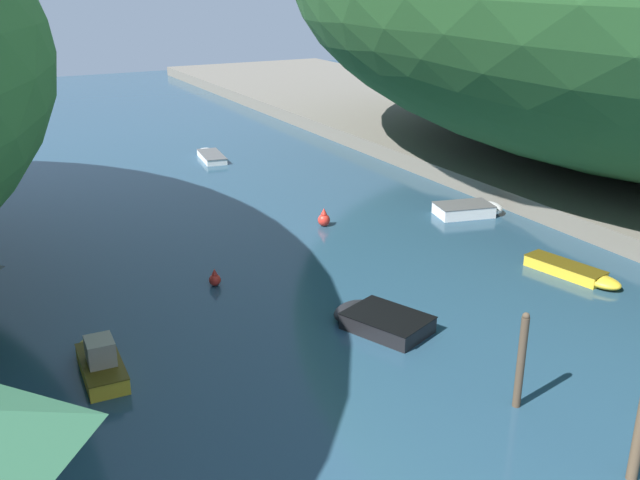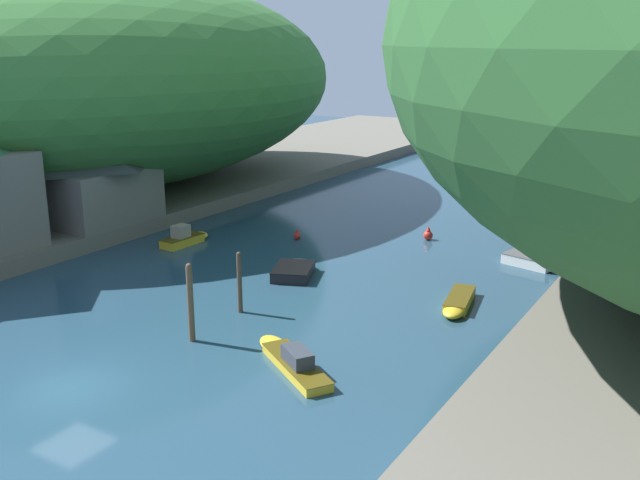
{
  "view_description": "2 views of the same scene",
  "coord_description": "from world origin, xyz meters",
  "px_view_note": "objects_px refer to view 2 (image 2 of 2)",
  "views": [
    {
      "loc": [
        -13.27,
        -3.58,
        12.36
      ],
      "look_at": [
        -0.66,
        20.11,
        2.35
      ],
      "focal_mm": 40.0,
      "sensor_mm": 36.0,
      "label": 1
    },
    {
      "loc": [
        21.65,
        -16.48,
        13.18
      ],
      "look_at": [
        -0.55,
        19.88,
        1.22
      ],
      "focal_mm": 40.0,
      "sensor_mm": 36.0,
      "label": 2
    }
  ],
  "objects_px": {
    "boat_near_quay": "(537,262)",
    "boat_far_right_bank": "(458,303)",
    "boat_moored_right": "(186,238)",
    "boat_cabin_cruiser": "(295,269)",
    "boat_open_rowboat": "(501,193)",
    "boat_mid_channel": "(291,359)",
    "channel_buoy_far": "(428,235)",
    "boathouse_shed": "(98,181)",
    "channel_buoy_near": "(297,235)"
  },
  "relations": [
    {
      "from": "boathouse_shed",
      "to": "boat_mid_channel",
      "type": "xyz_separation_m",
      "value": [
        22.71,
        -10.35,
        -3.61
      ]
    },
    {
      "from": "boat_mid_channel",
      "to": "boat_near_quay",
      "type": "distance_m",
      "value": 19.73
    },
    {
      "from": "boat_open_rowboat",
      "to": "boat_cabin_cruiser",
      "type": "height_order",
      "value": "boat_cabin_cruiser"
    },
    {
      "from": "boathouse_shed",
      "to": "boat_moored_right",
      "type": "bearing_deg",
      "value": 13.15
    },
    {
      "from": "boat_moored_right",
      "to": "boat_near_quay",
      "type": "xyz_separation_m",
      "value": [
        21.5,
        7.21,
        -0.1
      ]
    },
    {
      "from": "boat_moored_right",
      "to": "boat_cabin_cruiser",
      "type": "relative_size",
      "value": 0.92
    },
    {
      "from": "boathouse_shed",
      "to": "boat_cabin_cruiser",
      "type": "height_order",
      "value": "boathouse_shed"
    },
    {
      "from": "boat_moored_right",
      "to": "boat_cabin_cruiser",
      "type": "xyz_separation_m",
      "value": [
        9.81,
        -1.63,
        -0.11
      ]
    },
    {
      "from": "boathouse_shed",
      "to": "channel_buoy_near",
      "type": "distance_m",
      "value": 14.13
    },
    {
      "from": "channel_buoy_far",
      "to": "channel_buoy_near",
      "type": "bearing_deg",
      "value": -149.27
    },
    {
      "from": "boat_cabin_cruiser",
      "to": "channel_buoy_far",
      "type": "bearing_deg",
      "value": 49.56
    },
    {
      "from": "boat_open_rowboat",
      "to": "boat_far_right_bank",
      "type": "xyz_separation_m",
      "value": [
        6.64,
        -27.94,
        0.03
      ]
    },
    {
      "from": "boat_mid_channel",
      "to": "channel_buoy_near",
      "type": "height_order",
      "value": "boat_mid_channel"
    },
    {
      "from": "boat_far_right_bank",
      "to": "channel_buoy_near",
      "type": "relative_size",
      "value": 5.93
    },
    {
      "from": "boat_cabin_cruiser",
      "to": "boat_near_quay",
      "type": "xyz_separation_m",
      "value": [
        11.69,
        8.84,
        0.0
      ]
    },
    {
      "from": "boat_far_right_bank",
      "to": "channel_buoy_far",
      "type": "xyz_separation_m",
      "value": [
        -6.4,
        11.17,
        0.12
      ]
    },
    {
      "from": "boathouse_shed",
      "to": "channel_buoy_near",
      "type": "relative_size",
      "value": 10.35
    },
    {
      "from": "boat_far_right_bank",
      "to": "boat_cabin_cruiser",
      "type": "bearing_deg",
      "value": -11.83
    },
    {
      "from": "boat_cabin_cruiser",
      "to": "channel_buoy_far",
      "type": "distance_m",
      "value": 11.61
    },
    {
      "from": "boathouse_shed",
      "to": "boat_open_rowboat",
      "type": "height_order",
      "value": "boathouse_shed"
    },
    {
      "from": "boat_moored_right",
      "to": "boat_cabin_cruiser",
      "type": "bearing_deg",
      "value": -6.98
    },
    {
      "from": "boat_far_right_bank",
      "to": "channel_buoy_far",
      "type": "relative_size",
      "value": 4.68
    },
    {
      "from": "boat_open_rowboat",
      "to": "channel_buoy_near",
      "type": "distance_m",
      "value": 22.63
    },
    {
      "from": "boat_open_rowboat",
      "to": "channel_buoy_near",
      "type": "height_order",
      "value": "channel_buoy_near"
    },
    {
      "from": "boat_moored_right",
      "to": "boat_mid_channel",
      "type": "bearing_deg",
      "value": -33.45
    },
    {
      "from": "boat_mid_channel",
      "to": "boat_far_right_bank",
      "type": "height_order",
      "value": "boat_mid_channel"
    },
    {
      "from": "boathouse_shed",
      "to": "boat_cabin_cruiser",
      "type": "distance_m",
      "value": 16.57
    },
    {
      "from": "boat_mid_channel",
      "to": "boat_far_right_bank",
      "type": "relative_size",
      "value": 1.23
    },
    {
      "from": "boat_moored_right",
      "to": "boat_near_quay",
      "type": "bearing_deg",
      "value": 20.99
    },
    {
      "from": "boat_open_rowboat",
      "to": "boat_mid_channel",
      "type": "xyz_separation_m",
      "value": [
        3.11,
        -38.0,
        0.08
      ]
    },
    {
      "from": "boat_cabin_cruiser",
      "to": "boat_far_right_bank",
      "type": "xyz_separation_m",
      "value": [
        10.07,
        -0.15,
        -0.06
      ]
    },
    {
      "from": "boat_cabin_cruiser",
      "to": "boathouse_shed",
      "type": "bearing_deg",
      "value": 157.47
    },
    {
      "from": "boat_cabin_cruiser",
      "to": "channel_buoy_near",
      "type": "relative_size",
      "value": 5.48
    },
    {
      "from": "boat_far_right_bank",
      "to": "boathouse_shed",
      "type": "bearing_deg",
      "value": -11.62
    },
    {
      "from": "boat_mid_channel",
      "to": "boathouse_shed",
      "type": "bearing_deg",
      "value": 98.75
    },
    {
      "from": "channel_buoy_far",
      "to": "boat_far_right_bank",
      "type": "bearing_deg",
      "value": -60.19
    },
    {
      "from": "boat_mid_channel",
      "to": "boat_near_quay",
      "type": "xyz_separation_m",
      "value": [
        5.15,
        19.05,
        0.01
      ]
    },
    {
      "from": "boat_open_rowboat",
      "to": "boat_near_quay",
      "type": "height_order",
      "value": "boat_near_quay"
    },
    {
      "from": "boat_moored_right",
      "to": "channel_buoy_near",
      "type": "bearing_deg",
      "value": 42.21
    },
    {
      "from": "boat_moored_right",
      "to": "boat_near_quay",
      "type": "relative_size",
      "value": 0.95
    },
    {
      "from": "boat_open_rowboat",
      "to": "boat_near_quay",
      "type": "distance_m",
      "value": 20.67
    },
    {
      "from": "boathouse_shed",
      "to": "channel_buoy_near",
      "type": "height_order",
      "value": "boathouse_shed"
    },
    {
      "from": "boat_near_quay",
      "to": "boat_far_right_bank",
      "type": "distance_m",
      "value": 9.13
    },
    {
      "from": "boat_mid_channel",
      "to": "channel_buoy_far",
      "type": "height_order",
      "value": "boat_mid_channel"
    },
    {
      "from": "boat_moored_right",
      "to": "channel_buoy_far",
      "type": "xyz_separation_m",
      "value": [
        13.49,
        9.38,
        -0.04
      ]
    },
    {
      "from": "channel_buoy_near",
      "to": "boat_mid_channel",
      "type": "bearing_deg",
      "value": -57.55
    },
    {
      "from": "boat_near_quay",
      "to": "channel_buoy_near",
      "type": "height_order",
      "value": "channel_buoy_near"
    },
    {
      "from": "boat_moored_right",
      "to": "boat_open_rowboat",
      "type": "distance_m",
      "value": 29.32
    },
    {
      "from": "boathouse_shed",
      "to": "boat_far_right_bank",
      "type": "relative_size",
      "value": 1.75
    },
    {
      "from": "boathouse_shed",
      "to": "boat_moored_right",
      "type": "xyz_separation_m",
      "value": [
        6.36,
        1.49,
        -3.49
      ]
    }
  ]
}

